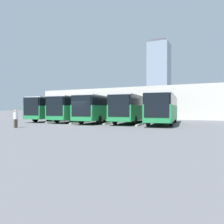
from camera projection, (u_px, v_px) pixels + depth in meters
name	position (u px, v px, depth m)	size (l,w,h in m)	color
ground_plane	(78.00, 125.00, 23.31)	(600.00, 600.00, 0.00)	#5B5B60
bus_0	(163.00, 108.00, 24.76)	(3.87, 11.84, 3.29)	#238447
curb_divider_0	(142.00, 124.00, 24.10)	(0.24, 5.65, 0.15)	#B2B2AD
bus_1	(133.00, 108.00, 27.05)	(3.87, 11.84, 3.29)	#238447
curb_divider_1	(112.00, 123.00, 26.39)	(0.24, 5.65, 0.15)	#B2B2AD
bus_2	(102.00, 108.00, 28.12)	(3.87, 11.84, 3.29)	#238447
curb_divider_2	(81.00, 122.00, 27.46)	(0.24, 5.65, 0.15)	#B2B2AD
bus_3	(78.00, 108.00, 30.28)	(3.87, 11.84, 3.29)	#238447
curb_divider_3	(59.00, 121.00, 29.62)	(0.24, 5.65, 0.15)	#B2B2AD
bus_4	(57.00, 108.00, 32.30)	(3.87, 11.84, 3.29)	#238447
pedestrian	(16.00, 118.00, 19.83)	(0.41, 0.41, 1.63)	brown
station_building	(142.00, 103.00, 43.30)	(40.92, 13.12, 5.70)	beige
office_tower	(159.00, 77.00, 167.27)	(15.35, 15.35, 54.57)	#7F8EA3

